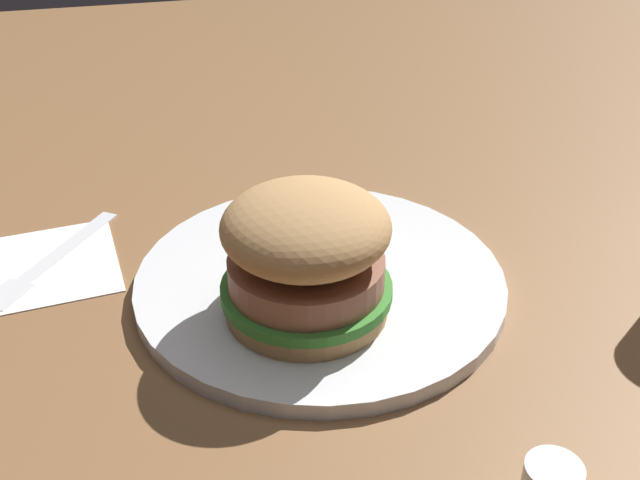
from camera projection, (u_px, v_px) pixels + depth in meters
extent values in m
plane|color=brown|center=(303.00, 267.00, 0.59)|extent=(1.60, 1.60, 0.00)
cylinder|color=silver|center=(320.00, 281.00, 0.57)|extent=(0.27, 0.27, 0.01)
cylinder|color=tan|center=(307.00, 302.00, 0.53)|extent=(0.11, 0.11, 0.01)
cylinder|color=#387F2D|center=(306.00, 289.00, 0.52)|extent=(0.12, 0.12, 0.01)
cylinder|color=#8E5B47|center=(306.00, 271.00, 0.51)|extent=(0.10, 0.10, 0.02)
ellipsoid|color=tan|center=(306.00, 227.00, 0.49)|extent=(0.11, 0.11, 0.05)
cylinder|color=gold|center=(339.00, 228.00, 0.61)|extent=(0.04, 0.07, 0.01)
cylinder|color=gold|center=(298.00, 235.00, 0.61)|extent=(0.07, 0.04, 0.01)
cylinder|color=gold|center=(297.00, 224.00, 0.62)|extent=(0.05, 0.03, 0.01)
cylinder|color=#E5B251|center=(318.00, 215.00, 0.63)|extent=(0.07, 0.06, 0.01)
cylinder|color=gold|center=(299.00, 229.00, 0.61)|extent=(0.04, 0.04, 0.01)
cylinder|color=gold|center=(308.00, 230.00, 0.61)|extent=(0.08, 0.01, 0.01)
cylinder|color=gold|center=(279.00, 212.00, 0.62)|extent=(0.06, 0.02, 0.01)
cylinder|color=gold|center=(304.00, 229.00, 0.60)|extent=(0.08, 0.04, 0.01)
cylinder|color=#E5B251|center=(345.00, 229.00, 0.61)|extent=(0.06, 0.02, 0.01)
cube|color=white|center=(44.00, 266.00, 0.59)|extent=(0.12, 0.12, 0.00)
cube|color=silver|center=(69.00, 243.00, 0.62)|extent=(0.10, 0.08, 0.00)
cube|color=silver|center=(6.00, 292.00, 0.56)|extent=(0.04, 0.04, 0.00)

